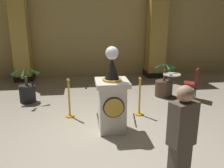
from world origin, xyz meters
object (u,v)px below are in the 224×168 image
at_px(potted_palm_left, 27,91).
at_px(bystander_guest, 181,140).
at_px(potted_palm_right, 164,87).
at_px(cafe_table, 171,83).
at_px(stanchion_near, 139,102).
at_px(pedestal_clock, 112,99).
at_px(stanchion_far, 69,104).
at_px(cafe_chair_red, 193,81).

relative_size(potted_palm_left, bystander_guest, 0.67).
relative_size(potted_palm_right, cafe_table, 1.47).
xyz_separation_m(stanchion_near, cafe_table, (1.30, 1.17, 0.14)).
xyz_separation_m(pedestal_clock, stanchion_near, (0.82, 0.80, -0.40)).
height_order(stanchion_near, cafe_table, stanchion_near).
xyz_separation_m(stanchion_near, stanchion_far, (-1.79, 0.11, 0.00)).
height_order(pedestal_clock, potted_palm_right, pedestal_clock).
relative_size(stanchion_far, potted_palm_left, 0.92).
distance_m(potted_palm_right, cafe_table, 0.31).
bearing_deg(potted_palm_right, potted_palm_left, 180.00).
distance_m(stanchion_near, cafe_table, 1.76).
height_order(potted_palm_left, bystander_guest, bystander_guest).
bearing_deg(potted_palm_left, pedestal_clock, -43.75).
distance_m(pedestal_clock, cafe_chair_red, 3.26).
relative_size(pedestal_clock, bystander_guest, 1.15).
bearing_deg(cafe_chair_red, potted_palm_right, 153.88).
bearing_deg(cafe_table, potted_palm_right, 131.32).
height_order(potted_palm_right, bystander_guest, bystander_guest).
bearing_deg(stanchion_near, cafe_chair_red, 27.13).
bearing_deg(stanchion_near, potted_palm_left, 156.12).
xyz_separation_m(stanchion_near, bystander_guest, (-0.16, -2.92, 0.53)).
bearing_deg(potted_palm_right, stanchion_near, -129.75).
height_order(potted_palm_right, cafe_chair_red, potted_palm_right).
xyz_separation_m(pedestal_clock, bystander_guest, (0.67, -2.12, 0.13)).
bearing_deg(bystander_guest, stanchion_far, 118.43).
xyz_separation_m(pedestal_clock, cafe_table, (2.12, 1.97, -0.26)).
relative_size(bystander_guest, cafe_chair_red, 1.72).
bearing_deg(stanchion_near, stanchion_far, 176.63).
bearing_deg(cafe_chair_red, stanchion_far, -166.72).
relative_size(stanchion_far, cafe_table, 1.32).
bearing_deg(potted_palm_right, stanchion_far, -156.76).
xyz_separation_m(pedestal_clock, potted_palm_right, (1.95, 2.16, -0.43)).
distance_m(potted_palm_left, cafe_table, 4.38).
relative_size(stanchion_near, cafe_chair_red, 1.05).
height_order(pedestal_clock, stanchion_far, pedestal_clock).
height_order(pedestal_clock, stanchion_near, pedestal_clock).
distance_m(pedestal_clock, cafe_table, 2.91).
xyz_separation_m(stanchion_near, potted_palm_left, (-3.08, 1.36, -0.00)).
xyz_separation_m(potted_palm_right, bystander_guest, (-1.29, -4.28, 0.56)).
distance_m(stanchion_near, stanchion_far, 1.80).
relative_size(stanchion_far, bystander_guest, 0.61).
bearing_deg(potted_palm_left, stanchion_far, -44.39).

